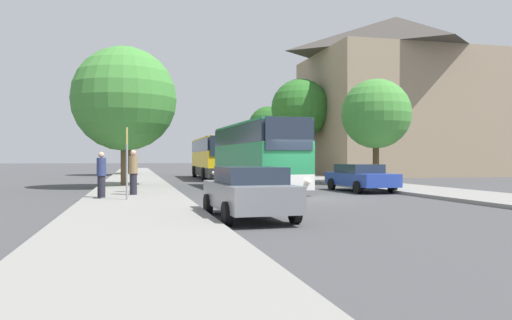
% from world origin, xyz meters
% --- Properties ---
extents(ground_plane, '(300.00, 300.00, 0.00)m').
position_xyz_m(ground_plane, '(0.00, 0.00, 0.00)').
color(ground_plane, '#424244').
rests_on(ground_plane, ground).
extents(sidewalk_left, '(4.00, 120.00, 0.15)m').
position_xyz_m(sidewalk_left, '(-7.00, 0.00, 0.07)').
color(sidewalk_left, gray).
rests_on(sidewalk_left, ground_plane).
extents(sidewalk_right, '(4.00, 120.00, 0.15)m').
position_xyz_m(sidewalk_right, '(7.00, 0.00, 0.07)').
color(sidewalk_right, gray).
rests_on(sidewalk_right, ground_plane).
extents(building_right_background, '(16.35, 13.22, 15.70)m').
position_xyz_m(building_right_background, '(18.19, 24.80, 7.85)').
color(building_right_background, gray).
rests_on(building_right_background, ground_plane).
extents(bus_front, '(2.96, 10.81, 3.50)m').
position_xyz_m(bus_front, '(-0.69, 6.07, 1.86)').
color(bus_front, silver).
rests_on(bus_front, ground_plane).
extents(bus_middle, '(2.94, 12.05, 3.28)m').
position_xyz_m(bus_middle, '(-0.70, 20.48, 1.76)').
color(bus_middle, '#2D2D2D').
rests_on(bus_middle, ground_plane).
extents(parked_car_left_curb, '(2.09, 4.36, 1.45)m').
position_xyz_m(parked_car_left_curb, '(-3.96, -6.35, 0.77)').
color(parked_car_left_curb, slate).
rests_on(parked_car_left_curb, ground_plane).
extents(parked_car_right_near, '(2.21, 4.74, 1.38)m').
position_xyz_m(parked_car_right_near, '(4.10, 3.44, 0.74)').
color(parked_car_right_near, '#233D9E').
rests_on(parked_car_right_near, ground_plane).
extents(parked_car_right_far, '(2.14, 4.53, 1.36)m').
position_xyz_m(parked_car_right_far, '(3.96, 22.36, 0.73)').
color(parked_car_right_far, '#B7B7BC').
rests_on(parked_car_right_far, ground_plane).
extents(bus_stop_sign, '(0.08, 0.45, 2.69)m').
position_xyz_m(bus_stop_sign, '(-7.30, -0.66, 1.82)').
color(bus_stop_sign, gray).
rests_on(bus_stop_sign, sidewalk_left).
extents(pedestrian_waiting_near, '(0.36, 0.36, 1.62)m').
position_xyz_m(pedestrian_waiting_near, '(-7.07, 3.46, 0.96)').
color(pedestrian_waiting_near, '#23232D').
rests_on(pedestrian_waiting_near, sidewalk_left).
extents(pedestrian_waiting_far, '(0.36, 0.36, 1.88)m').
position_xyz_m(pedestrian_waiting_far, '(-7.07, 1.79, 1.11)').
color(pedestrian_waiting_far, '#23232D').
rests_on(pedestrian_waiting_far, sidewalk_left).
extents(pedestrian_walking_back, '(0.36, 0.36, 1.78)m').
position_xyz_m(pedestrian_walking_back, '(-8.29, 0.56, 1.05)').
color(pedestrian_walking_back, '#23232D').
rests_on(pedestrian_walking_back, sidewalk_left).
extents(tree_left_near, '(6.15, 6.15, 8.89)m').
position_xyz_m(tree_left_near, '(-7.51, 30.15, 5.95)').
color(tree_left_near, '#47331E').
rests_on(tree_left_near, sidewalk_left).
extents(tree_left_far, '(5.89, 5.89, 7.84)m').
position_xyz_m(tree_left_far, '(-7.58, 9.39, 5.04)').
color(tree_left_far, brown).
rests_on(tree_left_far, sidewalk_left).
extents(tree_right_near, '(5.50, 5.50, 8.98)m').
position_xyz_m(tree_right_near, '(8.17, 24.67, 6.36)').
color(tree_right_near, brown).
rests_on(tree_right_near, sidewalk_right).
extents(tree_right_mid, '(4.23, 4.23, 7.05)m').
position_xyz_m(tree_right_mid, '(6.83, 31.26, 5.06)').
color(tree_right_mid, '#47331E').
rests_on(tree_right_mid, sidewalk_right).
extents(tree_right_far, '(4.46, 4.46, 6.62)m').
position_xyz_m(tree_right_far, '(8.04, 9.38, 4.53)').
color(tree_right_far, '#47331E').
rests_on(tree_right_far, sidewalk_right).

